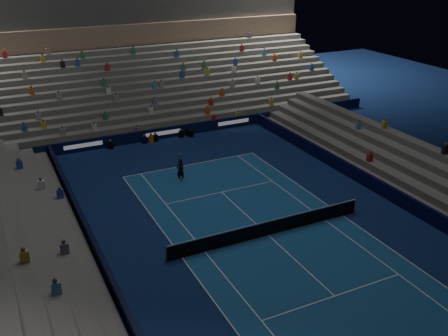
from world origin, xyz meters
TOP-DOWN VIEW (x-y plane):
  - ground at (0.00, 0.00)m, footprint 90.00×90.00m
  - court_surface at (0.00, 0.00)m, footprint 10.97×23.77m
  - sponsor_barrier_far at (0.00, 18.50)m, footprint 44.00×0.25m
  - sponsor_barrier_east at (9.70, 0.00)m, footprint 0.25×37.00m
  - sponsor_barrier_west at (-9.70, 0.00)m, footprint 0.25×37.00m
  - grandstand_main at (0.00, 27.90)m, footprint 44.00×15.20m
  - grandstand_east at (13.17, 0.00)m, footprint 5.00×37.00m
  - grandstand_west at (-13.17, 0.00)m, footprint 5.00×37.00m
  - tennis_net at (0.00, 0.00)m, footprint 12.90×0.10m
  - tennis_player at (-1.86, 9.42)m, footprint 0.68×0.50m
  - broadcast_camera at (2.43, 17.96)m, footprint 0.50×0.93m

SIDE VIEW (x-z plane):
  - ground at x=0.00m, z-range 0.00..0.00m
  - court_surface at x=0.00m, z-range 0.00..0.01m
  - broadcast_camera at x=2.43m, z-range 0.01..0.60m
  - sponsor_barrier_far at x=0.00m, z-range 0.00..1.00m
  - sponsor_barrier_east at x=9.70m, z-range 0.00..1.00m
  - sponsor_barrier_west at x=-9.70m, z-range 0.00..1.00m
  - tennis_net at x=0.00m, z-range -0.05..1.05m
  - tennis_player at x=-1.86m, z-range 0.00..1.70m
  - grandstand_east at x=13.17m, z-range -0.33..2.17m
  - grandstand_west at x=-13.17m, z-range -0.33..2.17m
  - grandstand_main at x=0.00m, z-range -2.22..8.98m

